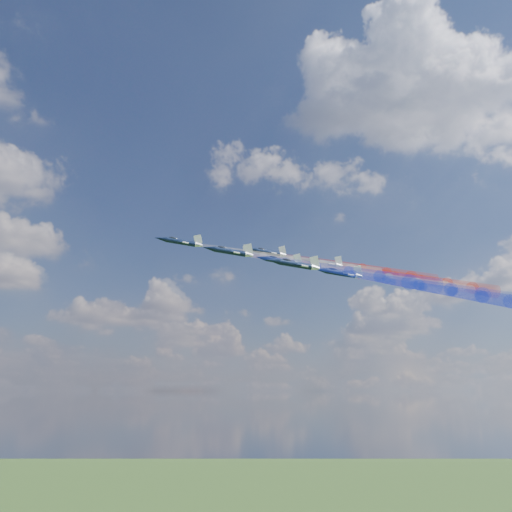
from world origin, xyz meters
TOP-DOWN VIEW (x-y plane):
  - jet_lead at (-6.58, 25.88)m, footprint 15.56×14.61m
  - trail_lead at (20.30, 14.25)m, footprint 45.48×23.84m
  - jet_inner_left at (-0.98, 11.03)m, footprint 15.56×14.61m
  - trail_inner_left at (25.91, -0.60)m, footprint 45.48×23.84m
  - jet_inner_right at (11.06, 30.11)m, footprint 15.56×14.61m
  - trail_inner_right at (37.94, 18.48)m, footprint 45.48×23.84m
  - jet_outer_left at (7.43, -3.20)m, footprint 15.56×14.61m
  - trail_outer_left at (34.32, -14.83)m, footprint 45.48×23.84m
  - jet_center_third at (16.25, 14.16)m, footprint 15.56×14.61m
  - trail_center_third at (43.13, 2.54)m, footprint 45.48×23.84m
  - jet_outer_right at (25.64, 33.14)m, footprint 15.56×14.61m
  - trail_outer_right at (52.52, 21.51)m, footprint 45.48×23.84m
  - jet_rear_left at (24.09, 0.26)m, footprint 15.56×14.61m
  - trail_rear_left at (50.97, -11.36)m, footprint 45.48×23.84m
  - jet_rear_right at (34.22, 18.22)m, footprint 15.56×14.61m
  - trail_rear_right at (61.11, 6.59)m, footprint 45.48×23.84m

SIDE VIEW (x-z plane):
  - trail_outer_left at x=34.32m, z-range 131.80..142.90m
  - trail_rear_left at x=50.97m, z-range 132.26..143.37m
  - jet_outer_left at x=7.43m, z-range 137.14..144.83m
  - jet_rear_left at x=24.09m, z-range 137.61..145.29m
  - trail_inner_left at x=25.91m, z-range 136.44..147.54m
  - trail_center_third at x=43.13m, z-range 136.91..148.01m
  - trail_rear_right at x=61.11m, z-range 139.39..150.50m
  - jet_inner_left at x=-0.98m, z-range 141.78..149.47m
  - jet_center_third at x=16.25m, z-range 142.25..149.94m
  - trail_lead at x=20.30m, z-range 141.18..152.28m
  - trail_inner_right at x=37.94m, z-range 141.80..152.90m
  - jet_rear_right at x=34.22m, z-range 144.74..152.43m
  - trail_outer_right at x=52.52m, z-range 144.27..155.37m
  - jet_lead at x=-6.58m, z-range 146.52..154.21m
  - jet_inner_right at x=11.06m, z-range 147.14..154.83m
  - jet_outer_right at x=25.64m, z-range 149.61..157.30m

